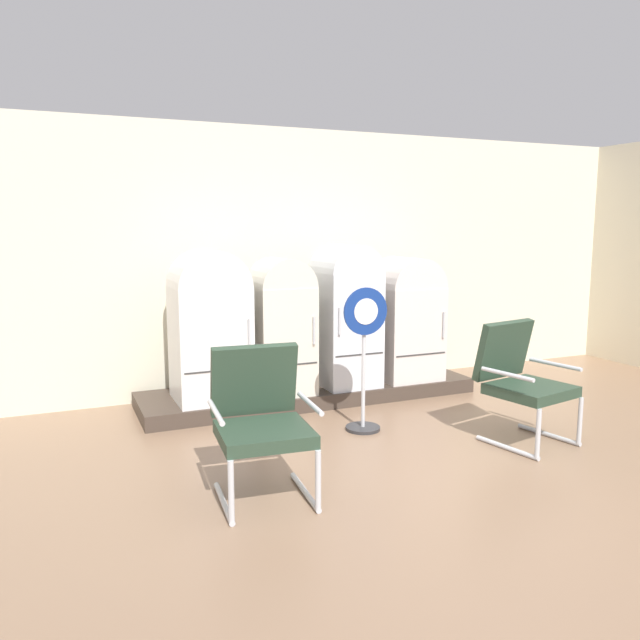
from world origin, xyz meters
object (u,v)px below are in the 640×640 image
refrigerator_0 (210,322)px  refrigerator_1 (282,322)px  refrigerator_3 (406,315)px  armchair_left (261,415)px  armchair_right (521,376)px  sign_stand (364,365)px  refrigerator_2 (346,311)px

refrigerator_0 → refrigerator_1: 0.74m
refrigerator_3 → armchair_left: (-2.37, -2.00, -0.30)m
armchair_right → sign_stand: (-1.13, 0.77, 0.05)m
refrigerator_0 → refrigerator_3: size_ratio=1.08×
armchair_right → sign_stand: 1.37m
armchair_left → sign_stand: bearing=36.2°
refrigerator_2 → armchair_right: size_ratio=1.46×
refrigerator_2 → refrigerator_3: (0.75, -0.02, -0.09)m
refrigerator_2 → armchair_right: refrigerator_2 is taller
refrigerator_2 → refrigerator_3: size_ratio=1.11×
armchair_right → refrigerator_1: bearing=130.9°
refrigerator_3 → sign_stand: bearing=-135.6°
refrigerator_1 → armchair_right: refrigerator_1 is taller
armchair_left → refrigerator_3: bearing=40.2°
refrigerator_0 → armchair_left: (-0.13, -2.01, -0.36)m
refrigerator_2 → armchair_right: (0.81, -1.84, -0.39)m
refrigerator_0 → refrigerator_3: (2.23, -0.01, -0.06)m
refrigerator_2 → refrigerator_1: bearing=-177.0°
refrigerator_2 → armchair_left: (-1.62, -2.01, -0.39)m
armchair_left → refrigerator_2: bearing=51.2°
refrigerator_1 → sign_stand: bearing=-67.5°
refrigerator_2 → sign_stand: bearing=-106.9°
armchair_left → sign_stand: (1.30, 0.95, 0.05)m
refrigerator_3 → armchair_right: 1.85m
refrigerator_0 → refrigerator_3: 2.23m
refrigerator_2 → refrigerator_3: 0.75m
refrigerator_3 → refrigerator_2: bearing=178.8°
refrigerator_2 → armchair_left: bearing=-128.8°
refrigerator_1 → refrigerator_2: (0.75, 0.04, 0.07)m
refrigerator_0 → refrigerator_2: size_ratio=0.98×
refrigerator_3 → refrigerator_0: bearing=179.7°
armchair_right → sign_stand: size_ratio=0.78×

